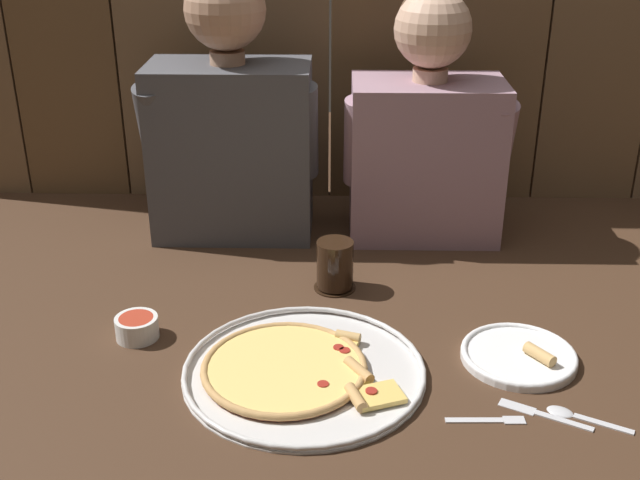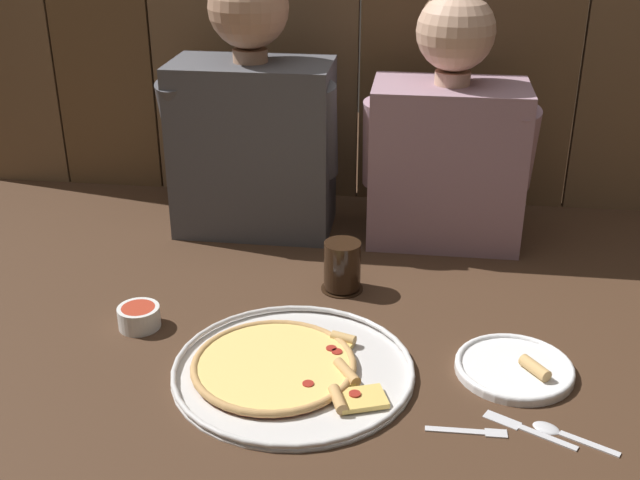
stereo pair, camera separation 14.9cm
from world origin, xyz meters
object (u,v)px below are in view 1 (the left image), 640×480
dinner_plate (519,355)px  dipping_bowl (137,326)px  diner_right (427,129)px  drinking_glass (335,266)px  diner_left (230,117)px  pizza_tray (298,369)px

dinner_plate → dipping_bowl: (-0.72, 0.06, 0.01)m
dipping_bowl → diner_right: size_ratio=0.14×
dinner_plate → diner_right: diner_right is taller
dinner_plate → drinking_glass: 0.43m
dipping_bowl → diner_right: bearing=40.4°
drinking_glass → diner_right: 0.42m
dinner_plate → diner_left: (-0.59, 0.56, 0.28)m
drinking_glass → pizza_tray: bearing=-101.1°
dinner_plate → dipping_bowl: 0.72m
dipping_bowl → diner_right: diner_right is taller
diner_right → dinner_plate: bearing=-77.3°
drinking_glass → dinner_plate: bearing=-38.2°
pizza_tray → dinner_plate: bearing=7.7°
diner_left → diner_right: size_ratio=1.08×
drinking_glass → diner_right: diner_right is taller
diner_left → dipping_bowl: bearing=-104.4°
drinking_glass → diner_left: size_ratio=0.17×
pizza_tray → diner_left: (-0.19, 0.62, 0.28)m
diner_left → drinking_glass: bearing=-50.0°
drinking_glass → diner_left: (-0.25, 0.30, 0.24)m
pizza_tray → diner_right: diner_right is taller
pizza_tray → dinner_plate: (0.40, 0.05, -0.00)m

